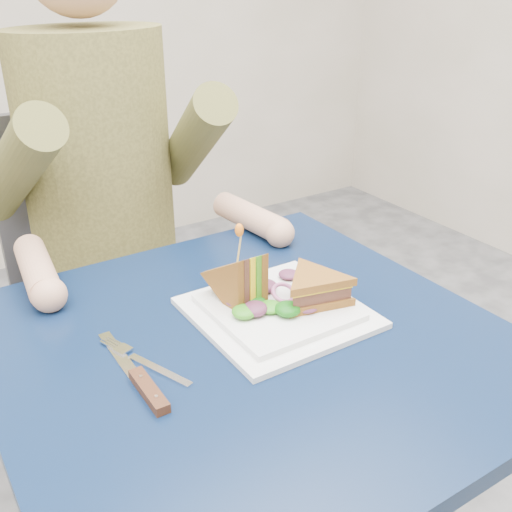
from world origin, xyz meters
TOP-DOWN VIEW (x-y plane):
  - table at (0.00, 0.00)m, footprint 0.75×0.75m
  - chair at (0.00, 0.74)m, footprint 0.42×0.40m
  - diner at (-0.00, 0.63)m, footprint 0.54×0.59m
  - plate at (0.07, 0.03)m, footprint 0.26×0.26m
  - sandwich_flat at (0.13, 0.01)m, footprint 0.16×0.16m
  - sandwich_upright at (0.03, 0.08)m, footprint 0.08×0.13m
  - fork at (-0.16, 0.02)m, footprint 0.07×0.17m
  - knife at (-0.18, -0.02)m, footprint 0.02×0.22m
  - toothpick at (0.03, 0.08)m, footprint 0.01×0.01m
  - toothpick_frill at (0.03, 0.08)m, footprint 0.01×0.01m
  - lettuce_spill at (0.08, 0.04)m, footprint 0.15×0.13m
  - onion_ring at (0.09, 0.04)m, footprint 0.04×0.04m

SIDE VIEW (x-z plane):
  - chair at x=0.00m, z-range 0.08..1.01m
  - table at x=0.00m, z-range 0.29..1.02m
  - fork at x=-0.16m, z-range 0.73..0.74m
  - knife at x=-0.18m, z-range 0.73..0.74m
  - plate at x=0.07m, z-range 0.73..0.75m
  - lettuce_spill at x=0.08m, z-range 0.75..0.77m
  - onion_ring at x=0.09m, z-range 0.75..0.78m
  - sandwich_flat at x=0.13m, z-range 0.75..0.80m
  - sandwich_upright at x=0.03m, z-range 0.72..0.85m
  - toothpick at x=0.03m, z-range 0.82..0.88m
  - toothpick_frill at x=0.03m, z-range 0.87..0.89m
  - diner at x=0.00m, z-range 0.54..1.29m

